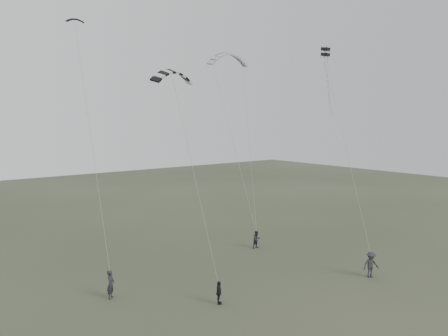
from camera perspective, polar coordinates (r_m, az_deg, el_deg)
ground at (r=31.09m, az=4.12°, el=-15.57°), size 140.00×140.00×0.00m
flyer_left at (r=30.25m, az=-14.58°, el=-14.49°), size 0.79×0.81×1.88m
flyer_right at (r=40.12m, az=4.30°, el=-9.28°), size 0.79×0.62×1.60m
flyer_center at (r=28.57m, az=-0.67°, el=-15.98°), size 0.79×0.93×1.49m
flyer_far at (r=34.61m, az=18.64°, el=-11.86°), size 1.44×1.13×1.95m
kite_dark_small at (r=37.03m, az=-18.88°, el=17.91°), size 1.41×0.81×0.56m
kite_pale_large at (r=45.67m, az=0.56°, el=14.67°), size 4.53×1.99×1.94m
kite_striped at (r=31.34m, az=-6.72°, el=12.43°), size 3.34×1.54×1.44m
kite_box at (r=38.46m, az=13.12°, el=14.56°), size 0.68×0.74×0.74m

